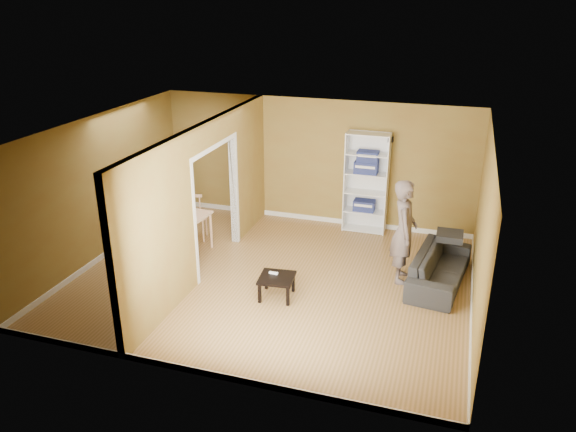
# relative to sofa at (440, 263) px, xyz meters

# --- Properties ---
(room_shell) EXTENTS (6.50, 6.50, 6.50)m
(room_shell) POSITION_rel_sofa_xyz_m (-2.70, -0.70, 0.93)
(room_shell) COLOR #9D7347
(room_shell) RESTS_ON ground
(partition) EXTENTS (0.22, 5.50, 2.60)m
(partition) POSITION_rel_sofa_xyz_m (-3.90, -0.70, 0.93)
(partition) COLOR brown
(partition) RESTS_ON ground
(wall_speaker) EXTENTS (0.10, 0.10, 0.10)m
(wall_speaker) POSITION_rel_sofa_xyz_m (-1.20, 1.99, 1.53)
(wall_speaker) COLOR black
(wall_speaker) RESTS_ON room_shell
(sofa) EXTENTS (2.02, 1.08, 0.73)m
(sofa) POSITION_rel_sofa_xyz_m (0.00, 0.00, 0.00)
(sofa) COLOR #252526
(sofa) RESTS_ON ground
(person) EXTENTS (0.84, 0.70, 2.08)m
(person) POSITION_rel_sofa_xyz_m (-0.63, -0.06, 0.67)
(person) COLOR slate
(person) RESTS_ON ground
(bookshelf) EXTENTS (0.86, 0.37, 2.03)m
(bookshelf) POSITION_rel_sofa_xyz_m (-1.61, 1.90, 0.65)
(bookshelf) COLOR white
(bookshelf) RESTS_ON ground
(paper_box_navy_a) EXTENTS (0.42, 0.27, 0.22)m
(paper_box_navy_a) POSITION_rel_sofa_xyz_m (-1.62, 1.85, 0.17)
(paper_box_navy_a) COLOR navy
(paper_box_navy_a) RESTS_ON bookshelf
(paper_box_navy_b) EXTENTS (0.46, 0.30, 0.23)m
(paper_box_navy_b) POSITION_rel_sofa_xyz_m (-1.62, 1.85, 0.98)
(paper_box_navy_b) COLOR #11254C
(paper_box_navy_b) RESTS_ON bookshelf
(paper_box_navy_c) EXTENTS (0.41, 0.27, 0.21)m
(paper_box_navy_c) POSITION_rel_sofa_xyz_m (-1.60, 1.85, 1.18)
(paper_box_navy_c) COLOR navy
(paper_box_navy_c) RESTS_ON bookshelf
(coffee_table) EXTENTS (0.54, 0.54, 0.36)m
(coffee_table) POSITION_rel_sofa_xyz_m (-2.45, -1.27, -0.06)
(coffee_table) COLOR black
(coffee_table) RESTS_ON ground
(game_controller) EXTENTS (0.15, 0.04, 0.03)m
(game_controller) POSITION_rel_sofa_xyz_m (-2.53, -1.19, 0.01)
(game_controller) COLOR white
(game_controller) RESTS_ON coffee_table
(dining_table) EXTENTS (1.19, 0.79, 0.74)m
(dining_table) POSITION_rel_sofa_xyz_m (-4.80, -0.18, 0.30)
(dining_table) COLOR #CAAF89
(dining_table) RESTS_ON ground
(chair_left) EXTENTS (0.58, 0.58, 1.06)m
(chair_left) POSITION_rel_sofa_xyz_m (-5.50, -0.21, 0.16)
(chair_left) COLOR tan
(chair_left) RESTS_ON ground
(chair_near) EXTENTS (0.51, 0.51, 0.96)m
(chair_near) POSITION_rel_sofa_xyz_m (-4.81, -0.73, 0.11)
(chair_near) COLOR tan
(chair_near) RESTS_ON ground
(chair_far) EXTENTS (0.55, 0.55, 0.99)m
(chair_far) POSITION_rel_sofa_xyz_m (-4.68, 0.43, 0.13)
(chair_far) COLOR tan
(chair_far) RESTS_ON ground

